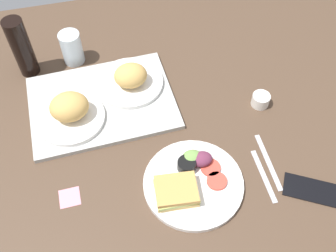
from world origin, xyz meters
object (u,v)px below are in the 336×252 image
at_px(soda_bottle, 22,48).
at_px(knife, 268,162).
at_px(drinking_glass, 72,48).
at_px(fork, 264,176).
at_px(bread_plate_near, 70,111).
at_px(bread_plate_far, 130,79).
at_px(serving_tray, 102,103).
at_px(plate_with_salad, 191,181).
at_px(espresso_cup, 261,100).
at_px(sticky_note, 70,197).
at_px(cell_phone, 310,189).

relative_size(soda_bottle, knife, 1.11).
xyz_separation_m(drinking_glass, fork, (0.47, -0.59, -0.06)).
distance_m(bread_plate_near, fork, 0.60).
height_order(bread_plate_near, bread_plate_far, bread_plate_near).
distance_m(serving_tray, plate_with_salad, 0.39).
bearing_deg(espresso_cup, knife, -104.69).
bearing_deg(espresso_cup, fork, -108.82).
bearing_deg(knife, plate_with_salad, 94.77).
relative_size(bread_plate_far, fork, 1.27).
bearing_deg(plate_with_salad, sticky_note, 173.42).
height_order(serving_tray, cell_phone, serving_tray).
relative_size(bread_plate_far, knife, 1.14).
xyz_separation_m(bread_plate_far, fork, (0.30, -0.41, -0.04)).
distance_m(serving_tray, espresso_cup, 0.50).
relative_size(bread_plate_far, soda_bottle, 1.02).
distance_m(bread_plate_far, cell_phone, 0.63).
height_order(fork, sticky_note, fork).
xyz_separation_m(serving_tray, knife, (0.43, -0.33, -0.01)).
xyz_separation_m(espresso_cup, fork, (-0.08, -0.25, -0.02)).
relative_size(espresso_cup, sticky_note, 1.00).
relative_size(plate_with_salad, knife, 1.45).
bearing_deg(knife, sticky_note, 88.70).
bearing_deg(drinking_glass, knife, -47.53).
bearing_deg(serving_tray, drinking_glass, 106.56).
bearing_deg(fork, drinking_glass, 38.91).
height_order(bread_plate_far, plate_with_salad, bread_plate_far).
xyz_separation_m(bread_plate_near, cell_phone, (0.61, -0.39, -0.05)).
xyz_separation_m(soda_bottle, espresso_cup, (0.71, -0.32, -0.09)).
bearing_deg(bread_plate_far, plate_with_salad, -76.15).
distance_m(knife, cell_phone, 0.13).
relative_size(serving_tray, fork, 2.65).
bearing_deg(knife, serving_tray, 54.07).
distance_m(bread_plate_near, drinking_glass, 0.27).
height_order(bread_plate_far, sticky_note, bread_plate_far).
bearing_deg(fork, sticky_note, 83.58).
bearing_deg(bread_plate_far, drinking_glass, 133.73).
xyz_separation_m(bread_plate_far, espresso_cup, (0.39, -0.16, -0.02)).
bearing_deg(espresso_cup, bread_plate_far, 157.23).
bearing_deg(fork, bread_plate_near, 57.75).
distance_m(serving_tray, knife, 0.54).
distance_m(soda_bottle, knife, 0.85).
height_order(serving_tray, sticky_note, serving_tray).
xyz_separation_m(plate_with_salad, cell_phone, (0.31, -0.09, -0.01)).
xyz_separation_m(fork, cell_phone, (0.11, -0.07, 0.00)).
xyz_separation_m(drinking_glass, sticky_note, (-0.07, -0.52, -0.06)).
bearing_deg(drinking_glass, plate_with_salad, -64.93).
bearing_deg(soda_bottle, knife, -39.12).
bearing_deg(cell_phone, plate_with_salad, -167.32).
bearing_deg(soda_bottle, serving_tray, -43.21).
bearing_deg(fork, plate_with_salad, 83.53).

